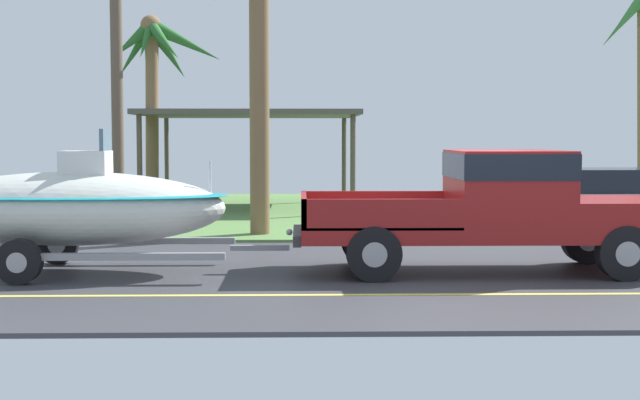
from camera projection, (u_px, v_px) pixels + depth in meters
name	position (u px, v px, depth m)	size (l,w,h in m)	color
ground	(396.00, 221.00, 21.85)	(36.00, 22.00, 0.11)	#38383D
pickup_truck_towing	(504.00, 205.00, 13.59)	(5.75, 2.01, 1.87)	maroon
boat_on_trailer	(70.00, 208.00, 13.45)	(5.95, 2.26, 2.19)	gray
parked_sedan_near	(629.00, 201.00, 19.38)	(4.53, 1.86, 1.38)	#99999E
carport_awning	(251.00, 116.00, 25.39)	(6.06, 5.21, 2.79)	#4C4238
palm_tree_mid	(157.00, 62.00, 24.41)	(3.23, 3.31, 5.41)	brown
utility_pole	(116.00, 12.00, 17.84)	(0.24, 1.80, 8.85)	brown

